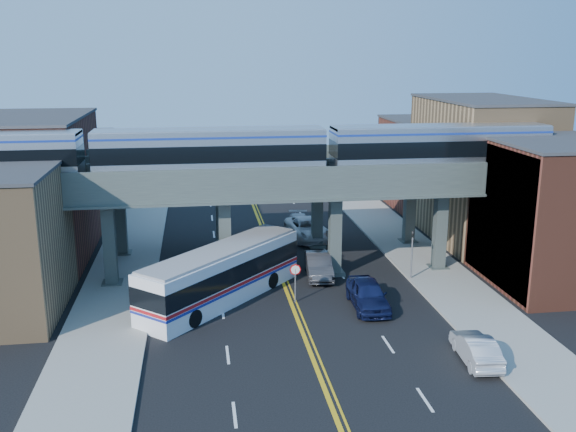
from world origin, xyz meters
The scene contains 20 objects.
ground centered at (0.00, 0.00, 0.00)m, with size 120.00×120.00×0.00m, color black.
sidewalk_west centered at (-11.50, 10.00, 0.08)m, with size 5.00×70.00×0.16m, color gray.
sidewalk_east centered at (11.50, 10.00, 0.08)m, with size 5.00×70.00×0.16m, color gray.
building_west_b centered at (-18.50, 16.00, 5.50)m, with size 8.00×14.00×11.00m, color brown.
building_west_c centered at (-18.50, 29.00, 4.00)m, with size 8.00×10.00×8.00m, color olive.
building_east_a centered at (18.50, 4.00, 5.00)m, with size 8.00×10.00×10.00m, color brown.
building_east_b centered at (18.50, 16.00, 6.00)m, with size 8.00×14.00×12.00m, color olive.
building_east_c centered at (18.50, 29.00, 4.50)m, with size 8.00×10.00×9.00m, color brown.
mural_panel centered at (14.55, 4.00, 4.75)m, with size 0.10×9.50×9.50m, color teal.
elevated_viaduct_near centered at (0.00, 8.00, 6.47)m, with size 52.00×3.60×7.40m.
elevated_viaduct_far centered at (0.00, 15.00, 6.47)m, with size 52.00×3.60×7.40m.
transit_train centered at (-4.85, 8.00, 9.32)m, with size 48.49×3.04×3.55m.
stop_sign centered at (0.30, 3.00, 1.76)m, with size 0.76×0.09×2.63m.
traffic_signal centered at (9.20, 6.00, 2.30)m, with size 0.15×0.18×4.10m.
transit_bus centered at (-4.41, 3.99, 1.77)m, with size 11.19×11.88×3.45m.
car_lane_a centered at (4.77, 1.42, 0.91)m, with size 2.14×5.33×1.82m, color #10163B.
car_lane_b centered at (2.76, 7.71, 0.84)m, with size 1.78×5.10×1.68m, color #2F2E31.
car_lane_c centered at (3.68, 17.53, 0.90)m, with size 2.97×6.45×1.79m, color silver.
car_lane_d centered at (3.23, 19.93, 0.73)m, with size 2.05×5.05×1.47m, color #ABACB0.
car_parked_curb centered at (8.50, -6.60, 0.74)m, with size 1.56×4.47×1.47m, color #B7B7BC.
Camera 1 is at (-5.78, -35.99, 15.93)m, focal length 40.00 mm.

